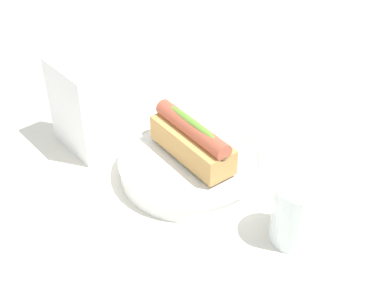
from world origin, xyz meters
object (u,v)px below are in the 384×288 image
(serving_bowl, at_px, (192,163))
(water_glass, at_px, (297,213))
(napkin_box, at_px, (77,108))
(hotdog_front, at_px, (192,140))

(serving_bowl, xyz_separation_m, water_glass, (-0.19, -0.03, 0.02))
(serving_bowl, height_order, water_glass, water_glass)
(serving_bowl, xyz_separation_m, napkin_box, (0.17, 0.10, 0.06))
(hotdog_front, height_order, water_glass, hotdog_front)
(water_glass, distance_m, napkin_box, 0.38)
(serving_bowl, xyz_separation_m, hotdog_front, (0.00, 0.00, 0.04))
(hotdog_front, relative_size, water_glass, 1.67)
(serving_bowl, relative_size, water_glass, 2.50)
(hotdog_front, height_order, napkin_box, napkin_box)
(serving_bowl, bearing_deg, water_glass, -171.99)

